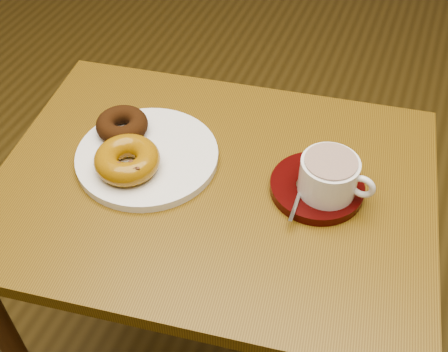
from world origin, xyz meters
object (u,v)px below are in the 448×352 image
(saucer, at_px, (317,187))
(donut_plate, at_px, (147,156))
(cafe_table, at_px, (214,222))
(coffee_cup, at_px, (330,176))

(saucer, bearing_deg, donut_plate, -173.47)
(cafe_table, xyz_separation_m, donut_plate, (-0.13, 0.01, 0.12))
(saucer, height_order, coffee_cup, coffee_cup)
(donut_plate, distance_m, coffee_cup, 0.33)
(donut_plate, xyz_separation_m, saucer, (0.31, 0.04, 0.00))
(cafe_table, relative_size, saucer, 5.16)
(cafe_table, distance_m, donut_plate, 0.18)
(donut_plate, height_order, coffee_cup, coffee_cup)
(cafe_table, height_order, donut_plate, donut_plate)
(coffee_cup, bearing_deg, cafe_table, -162.74)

